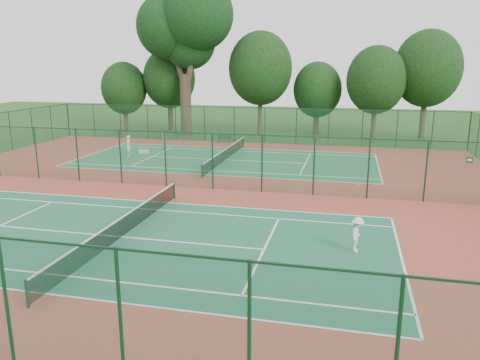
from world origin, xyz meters
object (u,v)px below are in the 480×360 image
player_near (357,235)px  big_tree (185,26)px  kit_bag (144,152)px  player_far (128,146)px  trash_bin (164,136)px  bench (224,138)px

player_near → big_tree: 36.83m
kit_bag → big_tree: size_ratio=0.05×
player_far → trash_bin: bearing=167.6°
player_far → kit_bag: size_ratio=1.99×
player_far → bench: player_far is taller
trash_bin → player_near: bearing=-53.7°
trash_bin → bench: (6.37, -0.05, 0.04)m
player_far → kit_bag: (0.78, 1.33, -0.71)m
trash_bin → bench: 6.37m
player_far → kit_bag: bearing=135.5°
big_tree → bench: bearing=-40.6°
player_near → bench: 28.59m
player_near → player_far: 25.33m
bench → kit_bag: 8.95m
bench → kit_bag: size_ratio=1.65×
player_near → player_far: player_far is taller
player_near → big_tree: big_tree is taller
bench → kit_bag: bench is taller
trash_bin → player_far: bearing=-88.2°
bench → big_tree: bearing=123.0°
player_near → bench: size_ratio=1.03×
trash_bin → bench: bearing=-0.5°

